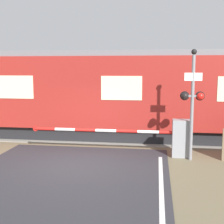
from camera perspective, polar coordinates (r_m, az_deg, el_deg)
The scene contains 5 objects.
ground_plane at distance 10.48m, azimuth -6.36°, elevation -9.23°, with size 80.00×80.00×0.00m, color #6B6047.
track_bed at distance 14.26m, azimuth -2.30°, elevation -4.40°, with size 36.00×3.20×0.13m.
train at distance 13.80m, azimuth 2.40°, elevation 3.29°, with size 16.28×2.86×3.82m.
crossing_barrier at distance 11.19m, azimuth 10.32°, elevation -4.52°, with size 5.74×0.44×1.32m.
signal_post at distance 10.65m, azimuth 14.50°, elevation 2.42°, with size 0.80×0.26×3.72m.
Camera 1 is at (2.56, -9.67, 3.12)m, focal length 50.00 mm.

